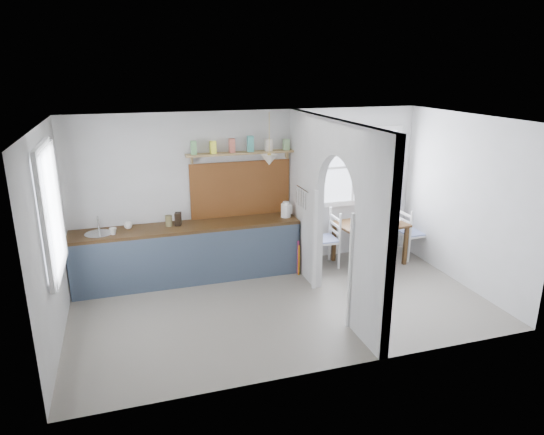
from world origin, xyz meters
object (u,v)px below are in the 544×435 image
object	(u,v)px
kettle	(286,209)
dining_table	(369,243)
chair_left	(324,239)
chair_right	(413,232)
vase	(369,214)

from	to	relation	value
kettle	dining_table	bearing A→B (deg)	-11.64
dining_table	kettle	size ratio (longest dim) A/B	4.44
dining_table	chair_left	size ratio (longest dim) A/B	1.18
chair_right	vase	bearing A→B (deg)	75.37
dining_table	vase	size ratio (longest dim) A/B	6.08
chair_right	dining_table	bearing A→B (deg)	88.80
chair_left	vase	bearing A→B (deg)	96.17
chair_left	chair_right	bearing A→B (deg)	86.90
chair_left	vase	distance (m)	0.93
dining_table	vase	world-z (taller)	vase
kettle	vase	world-z (taller)	kettle
chair_right	vase	distance (m)	0.89
chair_left	chair_right	world-z (taller)	chair_left
chair_left	chair_right	xyz separation A→B (m)	(1.66, -0.10, -0.02)
dining_table	chair_left	bearing A→B (deg)	166.20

